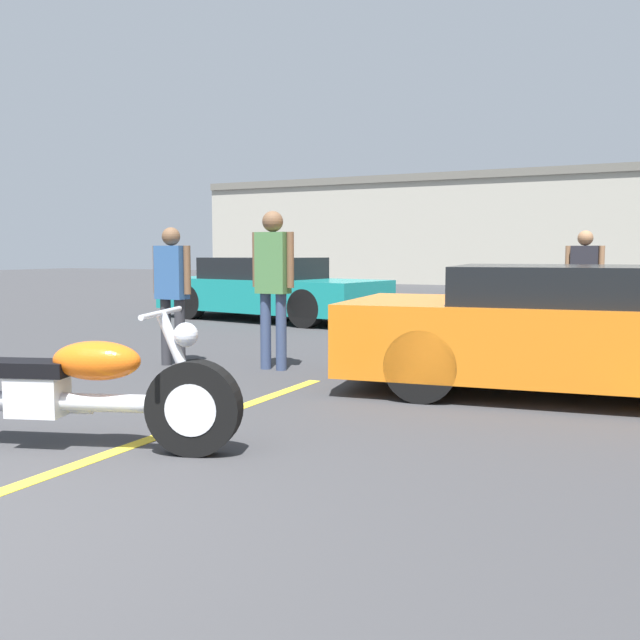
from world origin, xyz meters
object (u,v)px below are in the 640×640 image
Objects in this scene: spectator_by_show_car at (584,278)px; motorcycle at (58,392)px; parked_car_left_row at (269,290)px; spectator_midground at (273,275)px; spectator_near_motorcycle at (172,285)px; show_car_hood_open at (587,330)px.

motorcycle is at bearing -109.09° from spectator_by_show_car.
parked_car_left_row is 5.86m from spectator_midground.
spectator_near_motorcycle is 5.67m from spectator_by_show_car.
parked_car_left_row is 2.98× the size of spectator_near_motorcycle.
show_car_hood_open is 0.96× the size of parked_car_left_row.
spectator_midground reaches higher than motorcycle.
spectator_midground is at bearing -50.04° from parked_car_left_row.
motorcycle is 9.09m from parked_car_left_row.
parked_car_left_row is (-3.39, 8.43, 0.19)m from motorcycle.
spectator_by_show_car is 4.68m from spectator_midground.
spectator_by_show_car reaches higher than parked_car_left_row.
parked_car_left_row is at bearing 134.41° from show_car_hood_open.
motorcycle is at bearing -63.96° from spectator_near_motorcycle.
spectator_midground is (-0.36, 3.44, 0.67)m from motorcycle.
spectator_midground is (1.19, 0.27, 0.11)m from spectator_near_motorcycle.
spectator_near_motorcycle is 1.22m from spectator_midground.
motorcycle is at bearing -137.40° from show_car_hood_open.
motorcycle is 3.56m from spectator_near_motorcycle.
parked_car_left_row is (-6.32, 4.89, -0.02)m from show_car_hood_open.
motorcycle is 0.53× the size of show_car_hood_open.
motorcycle is 7.60m from spectator_by_show_car.
motorcycle is 1.50× the size of spectator_by_show_car.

